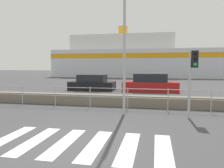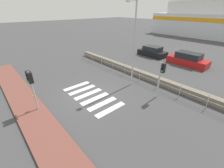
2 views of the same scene
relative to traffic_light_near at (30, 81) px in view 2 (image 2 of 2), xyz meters
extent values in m
plane|color=#424244|center=(0.61, 3.67, -2.16)|extent=(160.00, 160.00, 0.00)
cube|color=brown|center=(0.61, -0.43, -2.10)|extent=(24.00, 1.80, 0.12)
cube|color=silver|center=(-1.38, 3.67, -2.15)|extent=(0.45, 2.40, 0.01)
cube|color=silver|center=(-0.48, 3.67, -2.15)|extent=(0.45, 2.40, 0.01)
cube|color=silver|center=(0.42, 3.67, -2.15)|extent=(0.45, 2.40, 0.01)
cube|color=silver|center=(1.32, 3.67, -2.15)|extent=(0.45, 2.40, 0.01)
cube|color=silver|center=(2.22, 3.67, -2.15)|extent=(0.45, 2.40, 0.01)
cube|color=silver|center=(3.12, 3.67, -2.15)|extent=(0.45, 2.40, 0.01)
cube|color=slate|center=(0.61, 9.44, -1.87)|extent=(19.07, 0.55, 0.58)
cylinder|color=#B2B2B5|center=(0.61, 8.57, -1.13)|extent=(17.16, 0.03, 0.03)
cylinder|color=#B2B2B5|center=(0.61, 8.57, -1.56)|extent=(17.16, 0.03, 0.03)
cylinder|color=#B2B2B5|center=(-7.97, 8.57, -1.62)|extent=(0.04, 0.04, 1.08)
cylinder|color=#B2B2B5|center=(-6.06, 8.57, -1.62)|extent=(0.04, 0.04, 1.08)
cylinder|color=#B2B2B5|center=(-4.16, 8.57, -1.62)|extent=(0.04, 0.04, 1.08)
cylinder|color=#B2B2B5|center=(-2.25, 8.57, -1.62)|extent=(0.04, 0.04, 1.08)
cylinder|color=#B2B2B5|center=(-0.34, 8.57, -1.62)|extent=(0.04, 0.04, 1.08)
cylinder|color=#B2B2B5|center=(1.56, 8.57, -1.62)|extent=(0.04, 0.04, 1.08)
cylinder|color=#B2B2B5|center=(3.47, 8.57, -1.62)|extent=(0.04, 0.04, 1.08)
cylinder|color=#B2B2B5|center=(5.38, 8.57, -1.62)|extent=(0.04, 0.04, 1.08)
cylinder|color=#B2B2B5|center=(7.28, 8.57, -1.62)|extent=(0.04, 0.04, 1.08)
cylinder|color=#B2B2B5|center=(0.00, 0.00, -0.78)|extent=(0.10, 0.10, 2.76)
cube|color=black|center=(-0.17, 0.00, 0.26)|extent=(0.24, 0.24, 0.68)
sphere|color=black|center=(-0.17, 0.14, 0.48)|extent=(0.13, 0.13, 0.13)
sphere|color=black|center=(-0.17, 0.14, 0.26)|extent=(0.13, 0.13, 0.13)
sphere|color=#19D84C|center=(-0.17, 0.14, 0.05)|extent=(0.13, 0.13, 0.13)
cube|color=black|center=(0.17, 0.00, 0.26)|extent=(0.24, 0.24, 0.68)
sphere|color=black|center=(0.17, -0.14, 0.48)|extent=(0.13, 0.13, 0.13)
sphere|color=black|center=(0.17, -0.14, 0.26)|extent=(0.13, 0.13, 0.13)
sphere|color=#19D84C|center=(0.17, -0.14, 0.05)|extent=(0.13, 0.13, 0.13)
cube|color=yellow|center=(-0.11, 0.00, -1.11)|extent=(0.10, 0.14, 0.18)
cylinder|color=#B2B2B5|center=(4.24, 7.35, -0.78)|extent=(0.10, 0.10, 2.75)
cube|color=black|center=(4.41, 7.35, 0.25)|extent=(0.24, 0.24, 0.68)
sphere|color=black|center=(4.41, 7.21, 0.46)|extent=(0.13, 0.13, 0.13)
sphere|color=black|center=(4.41, 7.21, 0.25)|extent=(0.13, 0.13, 0.13)
sphere|color=#19D84C|center=(4.41, 7.21, 0.04)|extent=(0.13, 0.13, 0.13)
cylinder|color=#B2B2B5|center=(1.54, 7.48, 1.20)|extent=(0.12, 0.12, 6.72)
cylinder|color=#B2B2B5|center=(1.54, 7.04, 4.41)|extent=(0.07, 0.88, 0.07)
ellipsoid|color=silver|center=(1.54, 6.60, 4.36)|extent=(0.32, 0.42, 0.19)
cube|color=white|center=(-3.36, 39.39, 4.13)|extent=(18.52, 7.02, 2.71)
cube|color=black|center=(-2.56, 16.35, -1.78)|extent=(3.91, 1.83, 0.75)
cube|color=#1E2328|center=(-2.56, 16.35, -1.10)|extent=(2.35, 1.61, 0.61)
cube|color=#B21919|center=(2.45, 16.35, -1.75)|extent=(4.50, 1.82, 0.81)
cube|color=#1E2328|center=(2.45, 16.35, -1.01)|extent=(2.70, 1.60, 0.67)
camera|label=1|loc=(2.90, -1.91, 0.01)|focal=35.00mm
camera|label=2|loc=(9.31, -1.67, 3.92)|focal=24.00mm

